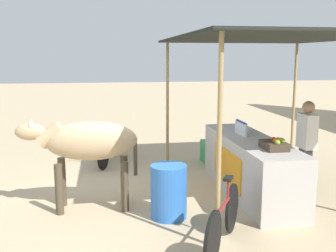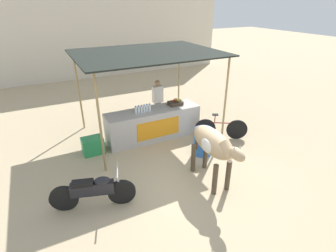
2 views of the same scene
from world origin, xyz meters
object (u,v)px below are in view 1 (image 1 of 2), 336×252
water_barrel (169,191)px  motorcycle_parked (111,143)px  cooler_box (213,152)px  cow (87,144)px  stall_counter (249,165)px  vendor_behind_counter (306,150)px  bicycle_leaning (223,221)px  fruit_crate (275,145)px

water_barrel → motorcycle_parked: (-3.29, -0.77, 0.03)m
water_barrel → motorcycle_parked: motorcycle_parked is taller
cooler_box → cow: 3.58m
stall_counter → motorcycle_parked: stall_counter is taller
vendor_behind_counter → motorcycle_parked: bearing=-133.5°
cooler_box → bicycle_leaning: size_ratio=0.41×
vendor_behind_counter → cooler_box: size_ratio=2.75×
fruit_crate → vendor_behind_counter: vendor_behind_counter is taller
cooler_box → cow: (2.28, -2.65, 0.79)m
motorcycle_parked → bicycle_leaning: bearing=16.6°
fruit_crate → motorcycle_parked: bearing=-143.6°
water_barrel → cow: (-0.55, -1.17, 0.64)m
water_barrel → cow: cow is taller
vendor_behind_counter → bicycle_leaning: (1.37, -1.81, -0.50)m
cooler_box → motorcycle_parked: motorcycle_parked is taller
cow → motorcycle_parked: 2.83m
water_barrel → cow: size_ratio=0.43×
vendor_behind_counter → bicycle_leaning: bearing=-52.9°
motorcycle_parked → bicycle_leaning: 4.50m
fruit_crate → cow: (-0.52, -2.80, 0.00)m
vendor_behind_counter → cooler_box: 2.70m
water_barrel → motorcycle_parked: 3.38m
cow → bicycle_leaning: bearing=46.9°
vendor_behind_counter → motorcycle_parked: 4.29m
vendor_behind_counter → water_barrel: bearing=-81.5°
stall_counter → cooler_box: 1.99m
cooler_box → vendor_behind_counter: bearing=18.9°
bicycle_leaning → motorcycle_parked: bearing=-163.4°
cooler_box → water_barrel: 3.20m
stall_counter → vendor_behind_counter: (0.52, 0.75, 0.37)m
bicycle_leaning → stall_counter: bearing=150.7°
motorcycle_parked → bicycle_leaning: motorcycle_parked is taller
fruit_crate → water_barrel: 1.75m
stall_counter → water_barrel: (0.87, -1.57, -0.08)m
stall_counter → vendor_behind_counter: size_ratio=1.82×
cooler_box → bicycle_leaning: bicycle_leaning is taller
cooler_box → water_barrel: bearing=-27.5°
vendor_behind_counter → bicycle_leaning: size_ratio=1.14×
fruit_crate → cow: size_ratio=0.24×
water_barrel → bicycle_leaning: bicycle_leaning is taller
vendor_behind_counter → cooler_box: vendor_behind_counter is taller
water_barrel → motorcycle_parked: bearing=-166.8°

